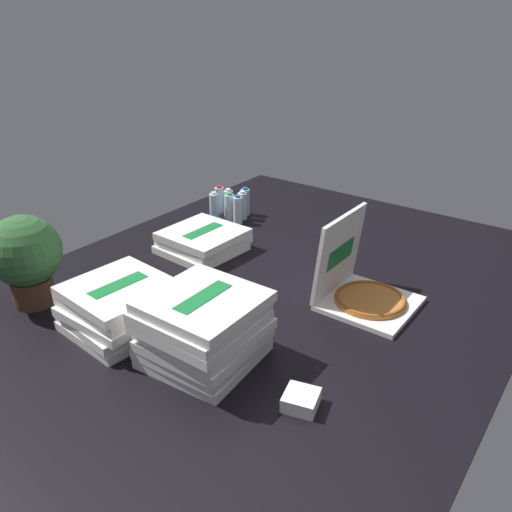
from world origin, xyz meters
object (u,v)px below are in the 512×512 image
(pizza_stack_right_mid, at_px, (120,306))
(water_bottle_5, at_px, (214,207))
(water_bottle_3, at_px, (219,200))
(water_bottle_6, at_px, (238,210))
(napkin_pile, at_px, (301,400))
(potted_plant, at_px, (25,256))
(water_bottle_2, at_px, (242,206))
(pizza_stack_left_far, at_px, (203,329))
(water_bottle_4, at_px, (230,208))
(open_pizza_box, at_px, (361,287))
(water_bottle_0, at_px, (229,203))
(pizza_stack_center_far, at_px, (203,241))
(water_bottle_1, at_px, (245,202))

(pizza_stack_right_mid, xyz_separation_m, water_bottle_5, (1.25, 0.52, -0.02))
(water_bottle_3, distance_m, water_bottle_6, 0.24)
(water_bottle_3, bearing_deg, napkin_pile, -131.22)
(potted_plant, bearing_deg, water_bottle_2, -5.33)
(pizza_stack_left_far, bearing_deg, water_bottle_4, 35.34)
(open_pizza_box, bearing_deg, water_bottle_0, 67.88)
(pizza_stack_center_far, distance_m, water_bottle_4, 0.50)
(pizza_stack_right_mid, height_order, water_bottle_2, pizza_stack_right_mid)
(water_bottle_0, xyz_separation_m, potted_plant, (-1.48, 0.03, 0.17))
(pizza_stack_right_mid, xyz_separation_m, pizza_stack_center_far, (0.83, 0.25, -0.04))
(water_bottle_6, bearing_deg, pizza_stack_left_far, -146.86)
(pizza_stack_right_mid, relative_size, water_bottle_5, 2.37)
(water_bottle_2, bearing_deg, water_bottle_4, 149.05)
(pizza_stack_left_far, relative_size, water_bottle_4, 2.31)
(open_pizza_box, height_order, pizza_stack_right_mid, open_pizza_box)
(pizza_stack_left_far, bearing_deg, water_bottle_1, 31.85)
(pizza_stack_center_far, distance_m, potted_plant, 1.01)
(water_bottle_1, relative_size, water_bottle_2, 1.00)
(water_bottle_2, bearing_deg, water_bottle_1, 23.73)
(pizza_stack_center_far, xyz_separation_m, napkin_pile, (-0.78, -1.19, -0.04))
(potted_plant, bearing_deg, water_bottle_4, -3.71)
(open_pizza_box, bearing_deg, water_bottle_2, 65.32)
(open_pizza_box, xyz_separation_m, pizza_stack_left_far, (-0.81, 0.31, 0.07))
(potted_plant, bearing_deg, pizza_stack_right_mid, -77.17)
(water_bottle_0, distance_m, water_bottle_3, 0.10)
(pizza_stack_left_far, relative_size, potted_plant, 1.00)
(napkin_pile, bearing_deg, pizza_stack_right_mid, 92.88)
(pizza_stack_center_far, xyz_separation_m, water_bottle_1, (0.63, 0.16, 0.03))
(water_bottle_1, xyz_separation_m, water_bottle_6, (-0.16, -0.06, 0.00))
(pizza_stack_left_far, bearing_deg, potted_plant, 99.18)
(water_bottle_4, height_order, water_bottle_5, same)
(open_pizza_box, xyz_separation_m, water_bottle_3, (0.53, 1.36, 0.01))
(pizza_stack_center_far, distance_m, water_bottle_0, 0.59)
(water_bottle_5, relative_size, potted_plant, 0.43)
(open_pizza_box, xyz_separation_m, water_bottle_0, (0.52, 1.27, 0.01))
(open_pizza_box, height_order, napkin_pile, open_pizza_box)
(water_bottle_3, bearing_deg, potted_plant, -177.54)
(water_bottle_1, distance_m, water_bottle_3, 0.19)
(pizza_stack_left_far, xyz_separation_m, water_bottle_3, (1.34, 1.05, -0.06))
(pizza_stack_right_mid, relative_size, water_bottle_2, 2.37)
(water_bottle_2, relative_size, water_bottle_4, 1.00)
(water_bottle_2, bearing_deg, water_bottle_3, 90.74)
(pizza_stack_right_mid, distance_m, water_bottle_1, 1.51)
(water_bottle_2, xyz_separation_m, napkin_pile, (-1.34, -1.32, -0.07))
(water_bottle_1, relative_size, water_bottle_4, 1.00)
(water_bottle_5, distance_m, napkin_pile, 1.90)
(water_bottle_0, relative_size, water_bottle_3, 1.00)
(water_bottle_0, height_order, water_bottle_4, same)
(pizza_stack_center_far, xyz_separation_m, water_bottle_2, (0.55, 0.13, 0.03))
(water_bottle_4, bearing_deg, pizza_stack_left_far, -144.66)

